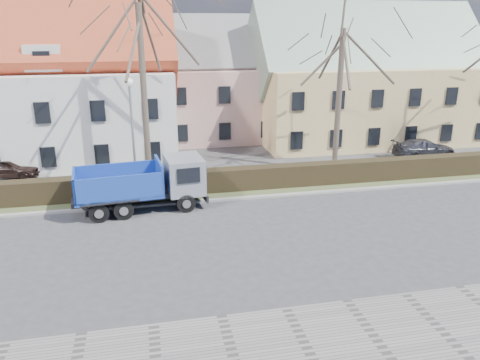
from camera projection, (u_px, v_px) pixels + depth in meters
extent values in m
plane|color=#39393C|center=(199.00, 239.00, 21.10)|extent=(120.00, 120.00, 0.00)
cube|color=gray|center=(189.00, 202.00, 25.35)|extent=(80.00, 0.30, 0.12)
cube|color=#46522E|center=(186.00, 192.00, 26.84)|extent=(80.00, 3.00, 0.10)
cube|color=black|center=(186.00, 183.00, 26.46)|extent=(60.00, 0.90, 1.30)
imported|color=black|center=(9.00, 167.00, 29.41)|extent=(4.04, 2.37, 1.29)
imported|color=#2B2C33|center=(424.00, 149.00, 33.76)|extent=(4.59, 1.91, 1.33)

